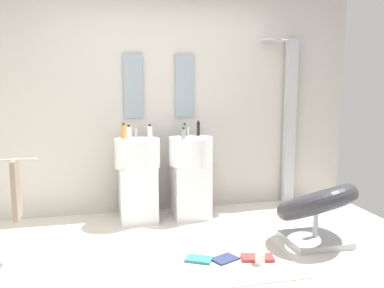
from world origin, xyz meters
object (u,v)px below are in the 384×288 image
Objects in this scene: shower_column at (289,118)px; lounge_chair at (316,207)px; magazine_navy at (225,259)px; soap_bottle_amber at (124,131)px; soap_bottle_grey at (183,134)px; soap_bottle_black at (198,129)px; towel_rack at (13,192)px; pedestal_sink_left at (138,176)px; soap_bottle_green at (185,130)px; soap_bottle_white at (129,134)px; magazine_teal at (199,259)px; soap_bottle_clear at (150,132)px; coffee_mug at (260,258)px; pedestal_sink_right at (191,173)px; magazine_red at (257,258)px.

lounge_chair is (-0.34, -1.32, -0.73)m from shower_column.
shower_column is 9.49× the size of magazine_navy.
soap_bottle_amber reaches higher than magazine_navy.
shower_column is at bearing 6.45° from soap_bottle_amber.
soap_bottle_grey is 0.72× the size of soap_bottle_black.
towel_rack is 4.40× the size of magazine_navy.
soap_bottle_green is at bearing 16.03° from pedestal_sink_left.
shower_column is 11.70× the size of soap_bottle_black.
magazine_navy is 1.63m from soap_bottle_white.
magazine_teal is at bearing -95.06° from soap_bottle_grey.
magazine_navy is 1.69m from soap_bottle_clear.
shower_column is 2.21m from coffee_mug.
coffee_mug is (0.28, -1.37, -0.45)m from pedestal_sink_right.
soap_bottle_black is at bearing 96.27° from coffee_mug.
lounge_chair is 4.93× the size of magazine_navy.
soap_bottle_amber is at bearing 141.93° from magazine_teal.
soap_bottle_amber reaches higher than pedestal_sink_right.
pedestal_sink_right is 10.24× the size of coffee_mug.
soap_bottle_amber is at bearing -173.55° from shower_column.
soap_bottle_clear reaches higher than magazine_red.
towel_rack is at bearing 177.02° from lounge_chair.
soap_bottle_amber is at bearing 159.80° from pedestal_sink_left.
pedestal_sink_left is at bearing 146.97° from lounge_chair.
magazine_teal is at bearing 144.47° from magazine_navy.
soap_bottle_black is at bearing 4.52° from soap_bottle_amber.
coffee_mug is 1.99m from soap_bottle_amber.
soap_bottle_white is 0.99× the size of soap_bottle_amber.
magazine_red is 1.61× the size of soap_bottle_white.
soap_bottle_white is at bearing 97.60° from magazine_navy.
magazine_red is 1.91× the size of soap_bottle_green.
magazine_teal reaches higher than magazine_navy.
soap_bottle_white is 0.59m from soap_bottle_grey.
soap_bottle_white is (-0.71, 1.09, 0.98)m from magazine_navy.
soap_bottle_green is at bearing 111.59° from magazine_teal.
lounge_chair is at bearing -27.93° from soap_bottle_white.
lounge_chair is 1.55m from soap_bottle_grey.
pedestal_sink_left is 0.60m from pedestal_sink_right.
pedestal_sink_left is 4.72× the size of magazine_navy.
pedestal_sink_right is 1.94m from towel_rack.
soap_bottle_black is (0.10, 1.35, 0.98)m from magazine_navy.
magazine_red is at bearing 80.51° from coffee_mug.
lounge_chair is 2.73m from towel_rack.
shower_column is at bearing 23.67° from magazine_navy.
lounge_chair is 4.83× the size of magazine_teal.
soap_bottle_amber is 1.16× the size of soap_bottle_clear.
soap_bottle_amber is at bearing -170.98° from soap_bottle_green.
pedestal_sink_right is at bearing 108.98° from magazine_teal.
coffee_mug is (0.88, -1.37, -0.45)m from pedestal_sink_left.
magazine_navy is 1.46m from soap_bottle_grey.
soap_bottle_white reaches higher than magazine_teal.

